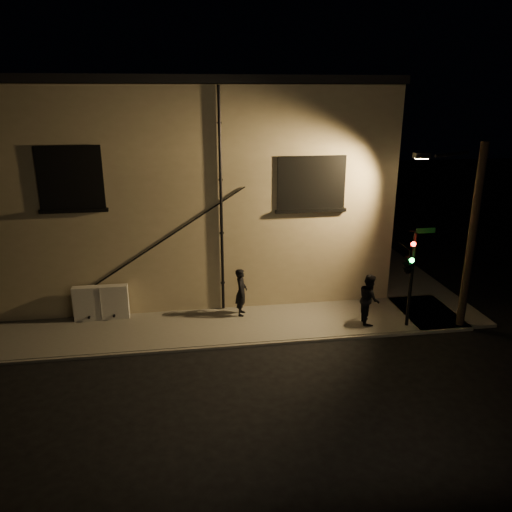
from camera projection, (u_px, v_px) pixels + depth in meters
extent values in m
plane|color=black|center=(283.00, 343.00, 17.15)|extent=(90.00, 90.00, 0.00)
cube|color=#615E58|center=(194.00, 328.00, 18.11)|extent=(20.00, 3.00, 0.12)
cube|color=#615E58|center=(376.00, 259.00, 25.58)|extent=(3.00, 16.00, 0.12)
cube|color=#BEAD88|center=(185.00, 179.00, 23.84)|extent=(16.00, 12.00, 8.50)
cube|color=black|center=(181.00, 82.00, 22.47)|extent=(16.20, 12.20, 0.30)
cube|color=black|center=(71.00, 178.00, 17.26)|extent=(2.20, 0.10, 2.20)
cube|color=black|center=(71.00, 178.00, 17.27)|extent=(1.98, 0.05, 1.98)
cube|color=black|center=(311.00, 183.00, 18.62)|extent=(2.60, 0.10, 2.00)
cube|color=black|center=(311.00, 183.00, 18.63)|extent=(2.38, 0.05, 1.78)
cylinder|color=black|center=(221.00, 204.00, 18.29)|extent=(0.11, 0.11, 8.30)
cylinder|color=black|center=(162.00, 241.00, 18.41)|extent=(5.96, 0.04, 3.75)
cylinder|color=black|center=(166.00, 239.00, 18.41)|extent=(5.96, 0.04, 3.75)
cube|color=beige|center=(101.00, 303.00, 18.53)|extent=(1.99, 0.33, 1.31)
imported|color=black|center=(241.00, 292.00, 18.82)|extent=(0.58, 0.75, 1.84)
imported|color=black|center=(369.00, 299.00, 18.17)|extent=(0.83, 1.00, 1.86)
cylinder|color=black|center=(411.00, 280.00, 17.69)|extent=(0.12, 0.12, 3.51)
imported|color=black|center=(409.00, 262.00, 17.31)|extent=(0.56, 2.13, 0.85)
sphere|color=#FF140C|center=(414.00, 244.00, 16.93)|extent=(0.17, 0.17, 0.17)
sphere|color=#14FF3F|center=(412.00, 260.00, 17.11)|extent=(0.17, 0.17, 0.17)
cube|color=#0C4C1E|center=(426.00, 231.00, 17.18)|extent=(0.70, 0.03, 0.18)
cylinder|color=black|center=(472.00, 240.00, 17.27)|extent=(0.28, 0.28, 6.70)
cylinder|color=black|center=(452.00, 154.00, 16.77)|extent=(1.70, 0.93, 0.10)
cube|color=black|center=(422.00, 155.00, 17.21)|extent=(0.55, 0.28, 0.18)
cube|color=#FFC672|center=(422.00, 158.00, 17.24)|extent=(0.42, 0.20, 0.04)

